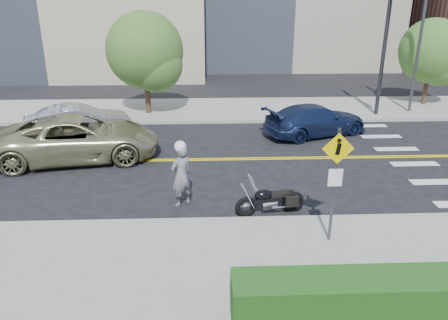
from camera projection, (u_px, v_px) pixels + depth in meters
ground_plane at (180, 160)px, 17.07m from camera, size 120.00×120.00×0.00m
sidewalk_near at (162, 273)px, 10.05m from camera, size 60.00×5.00×0.15m
sidewalk_far at (187, 110)px, 24.04m from camera, size 60.00×5.00×0.15m
lamp_post at (421, 34)px, 22.10m from camera, size 0.16×0.16×8.00m
traffic_light at (395, 26)px, 20.51m from camera, size 0.28×4.50×7.00m
pedestrian_sign at (335, 175)px, 10.64m from camera, size 0.78×0.08×3.00m
motorcyclist at (181, 174)px, 13.10m from camera, size 0.85×0.82×2.08m
motorcycle at (271, 194)px, 12.73m from camera, size 2.12×0.99×1.24m
suv at (78, 138)px, 16.86m from camera, size 6.54×3.87×1.71m
parked_car_silver at (79, 122)px, 19.31m from camera, size 4.86×3.17×1.51m
parked_car_blue at (316, 120)px, 19.85m from camera, size 5.22×3.56×1.40m
tree_far_a at (145, 50)px, 22.11m from camera, size 3.90×3.90×5.33m
tree_far_b at (432, 51)px, 24.06m from camera, size 3.53×3.53×4.88m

